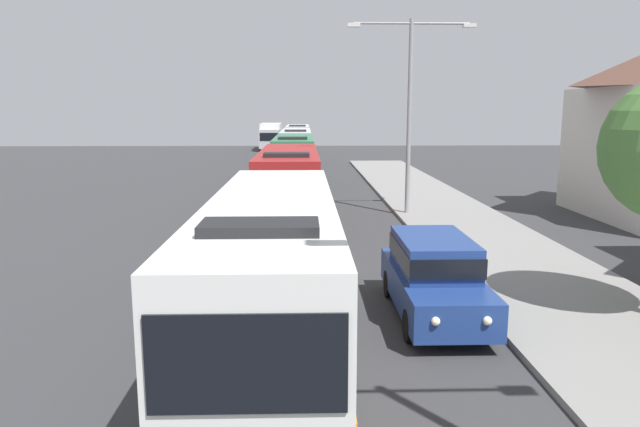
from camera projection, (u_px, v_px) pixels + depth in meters
bus_lead at (273, 263)px, 12.12m from camera, size 2.58×11.18×3.21m
bus_second_in_line at (289, 182)px, 25.64m from camera, size 2.58×10.67×3.21m
bus_middle at (294, 158)px, 38.42m from camera, size 2.58×10.87×3.21m
bus_fourth_in_line at (296, 146)px, 51.01m from camera, size 2.58×12.08×3.21m
bus_rear at (298, 138)px, 64.97m from camera, size 2.58×11.31×3.21m
white_suv at (434, 274)px, 13.71m from camera, size 1.86×4.96×1.90m
box_truck_oncoming at (271, 136)px, 70.27m from camera, size 2.35×7.96×3.15m
streetlamp_mid at (410, 97)px, 25.97m from camera, size 5.64×0.28×8.59m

